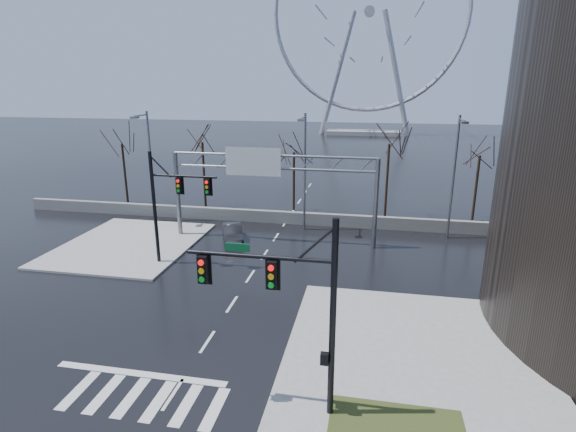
% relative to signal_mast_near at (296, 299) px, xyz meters
% --- Properties ---
extents(ground, '(260.00, 260.00, 0.00)m').
position_rel_signal_mast_near_xyz_m(ground, '(-5.14, 4.04, -4.87)').
color(ground, black).
rests_on(ground, ground).
extents(sidewalk_right_ext, '(12.00, 10.00, 0.15)m').
position_rel_signal_mast_near_xyz_m(sidewalk_right_ext, '(4.86, 6.04, -4.80)').
color(sidewalk_right_ext, gray).
rests_on(sidewalk_right_ext, ground).
extents(sidewalk_far, '(10.00, 12.00, 0.15)m').
position_rel_signal_mast_near_xyz_m(sidewalk_far, '(-16.14, 16.04, -4.80)').
color(sidewalk_far, gray).
rests_on(sidewalk_far, ground).
extents(barrier_wall, '(52.00, 0.50, 1.10)m').
position_rel_signal_mast_near_xyz_m(barrier_wall, '(-5.14, 24.04, -4.32)').
color(barrier_wall, slate).
rests_on(barrier_wall, ground).
extents(signal_mast_near, '(5.52, 0.41, 8.00)m').
position_rel_signal_mast_near_xyz_m(signal_mast_near, '(0.00, 0.00, 0.00)').
color(signal_mast_near, black).
rests_on(signal_mast_near, ground).
extents(signal_mast_far, '(4.72, 0.41, 8.00)m').
position_rel_signal_mast_near_xyz_m(signal_mast_far, '(-11.01, 13.00, -0.04)').
color(signal_mast_far, black).
rests_on(signal_mast_far, ground).
extents(sign_gantry, '(16.36, 0.40, 7.60)m').
position_rel_signal_mast_near_xyz_m(sign_gantry, '(-5.52, 19.00, 0.31)').
color(sign_gantry, slate).
rests_on(sign_gantry, ground).
extents(streetlight_left, '(0.50, 2.55, 10.00)m').
position_rel_signal_mast_near_xyz_m(streetlight_left, '(-17.14, 22.20, 1.01)').
color(streetlight_left, slate).
rests_on(streetlight_left, ground).
extents(streetlight_mid, '(0.50, 2.55, 10.00)m').
position_rel_signal_mast_near_xyz_m(streetlight_mid, '(-3.14, 22.20, 1.01)').
color(streetlight_mid, slate).
rests_on(streetlight_mid, ground).
extents(streetlight_right, '(0.50, 2.55, 10.00)m').
position_rel_signal_mast_near_xyz_m(streetlight_right, '(8.86, 22.20, 1.01)').
color(streetlight_right, slate).
rests_on(streetlight_right, ground).
extents(tree_far_left, '(3.50, 3.50, 7.00)m').
position_rel_signal_mast_near_xyz_m(tree_far_left, '(-23.14, 28.04, 0.70)').
color(tree_far_left, black).
rests_on(tree_far_left, ground).
extents(tree_left, '(3.75, 3.75, 7.50)m').
position_rel_signal_mast_near_xyz_m(tree_left, '(-14.14, 27.54, 1.10)').
color(tree_left, black).
rests_on(tree_left, ground).
extents(tree_center, '(3.25, 3.25, 6.50)m').
position_rel_signal_mast_near_xyz_m(tree_center, '(-5.14, 28.54, 0.30)').
color(tree_center, black).
rests_on(tree_center, ground).
extents(tree_right, '(3.90, 3.90, 7.80)m').
position_rel_signal_mast_near_xyz_m(tree_right, '(3.86, 27.54, 1.34)').
color(tree_right, black).
rests_on(tree_right, ground).
extents(tree_far_right, '(3.40, 3.40, 6.80)m').
position_rel_signal_mast_near_xyz_m(tree_far_right, '(11.86, 28.04, 0.54)').
color(tree_far_right, black).
rests_on(tree_far_right, ground).
extents(ferris_wheel, '(45.00, 6.00, 50.91)m').
position_rel_signal_mast_near_xyz_m(ferris_wheel, '(-0.14, 99.04, 21.26)').
color(ferris_wheel, gray).
rests_on(ferris_wheel, ground).
extents(car, '(2.90, 4.41, 1.37)m').
position_rel_signal_mast_near_xyz_m(car, '(-8.37, 18.45, -4.19)').
color(car, black).
rests_on(car, ground).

